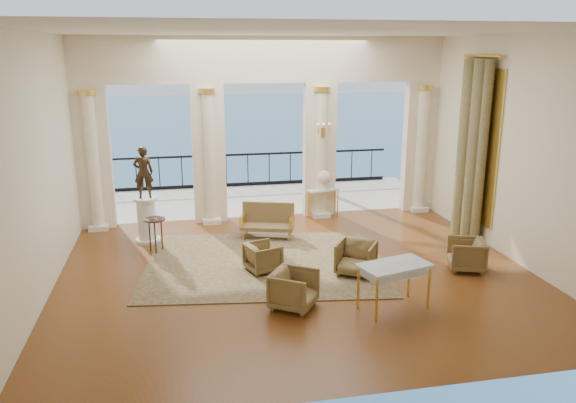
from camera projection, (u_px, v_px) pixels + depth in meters
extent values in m
plane|color=#44280C|center=(297.00, 274.00, 10.83)|extent=(9.00, 9.00, 0.00)
plane|color=#F2E9CB|center=(371.00, 225.00, 6.45)|extent=(9.00, 0.00, 9.00)
plane|color=#F2E9CB|center=(35.00, 170.00, 9.39)|extent=(0.00, 8.00, 8.00)
plane|color=#F2E9CB|center=(520.00, 151.00, 11.08)|extent=(0.00, 8.00, 8.00)
plane|color=white|center=(298.00, 31.00, 9.64)|extent=(9.00, 9.00, 0.00)
cube|color=beige|center=(264.00, 60.00, 13.43)|extent=(9.00, 0.30, 1.10)
cube|color=beige|center=(94.00, 158.00, 13.25)|extent=(0.80, 0.30, 3.40)
cylinder|color=beige|center=(93.00, 164.00, 13.10)|extent=(0.28, 0.28, 3.20)
cylinder|color=gold|center=(86.00, 92.00, 12.67)|extent=(0.40, 0.40, 0.12)
cube|color=silver|center=(99.00, 227.00, 13.51)|extent=(0.45, 0.45, 0.12)
cube|color=beige|center=(209.00, 154.00, 13.76)|extent=(0.80, 0.30, 3.40)
cylinder|color=beige|center=(209.00, 160.00, 13.61)|extent=(0.28, 0.28, 3.20)
cylinder|color=gold|center=(207.00, 91.00, 13.18)|extent=(0.40, 0.40, 0.12)
cube|color=silver|center=(212.00, 220.00, 14.02)|extent=(0.45, 0.45, 0.12)
cube|color=beige|center=(319.00, 150.00, 14.28)|extent=(0.80, 0.30, 3.40)
cylinder|color=beige|center=(321.00, 155.00, 14.14)|extent=(0.28, 0.28, 3.20)
cylinder|color=gold|center=(322.00, 89.00, 13.70)|extent=(0.40, 0.40, 0.12)
cube|color=silver|center=(320.00, 214.00, 14.55)|extent=(0.45, 0.45, 0.12)
cube|color=beige|center=(419.00, 147.00, 14.79)|extent=(0.80, 0.30, 3.40)
cylinder|color=beige|center=(421.00, 152.00, 14.65)|extent=(0.28, 0.28, 3.20)
cylinder|color=gold|center=(425.00, 87.00, 14.21)|extent=(0.40, 0.40, 0.12)
cube|color=silver|center=(418.00, 208.00, 15.06)|extent=(0.45, 0.45, 0.12)
cube|color=#B0A893|center=(255.00, 200.00, 16.33)|extent=(10.00, 3.60, 0.10)
cube|color=black|center=(248.00, 154.00, 17.56)|extent=(9.00, 0.06, 0.06)
cube|color=black|center=(248.00, 184.00, 17.81)|extent=(9.00, 0.06, 0.10)
cylinder|color=black|center=(248.00, 170.00, 17.70)|extent=(0.03, 0.03, 1.00)
cylinder|color=black|center=(113.00, 176.00, 16.92)|extent=(0.03, 0.03, 1.00)
cylinder|color=black|center=(372.00, 165.00, 18.47)|extent=(0.03, 0.03, 1.00)
cylinder|color=#4C3823|center=(316.00, 121.00, 16.89)|extent=(0.20, 0.20, 4.20)
plane|color=teal|center=(195.00, 134.00, 69.17)|extent=(160.00, 160.00, 0.00)
cylinder|color=brown|center=(482.00, 154.00, 12.10)|extent=(0.26, 0.26, 4.00)
cylinder|color=brown|center=(470.00, 151.00, 12.52)|extent=(0.32, 0.32, 4.00)
cylinder|color=brown|center=(462.00, 147.00, 12.95)|extent=(0.26, 0.26, 4.00)
cylinder|color=gold|center=(482.00, 56.00, 12.00)|extent=(0.08, 1.40, 0.08)
cube|color=gold|center=(479.00, 146.00, 12.53)|extent=(0.04, 1.60, 3.40)
cube|color=gold|center=(323.00, 133.00, 13.85)|extent=(0.10, 0.04, 0.25)
cylinder|color=gold|center=(318.00, 129.00, 13.72)|extent=(0.02, 0.02, 0.22)
cylinder|color=gold|center=(324.00, 129.00, 13.75)|extent=(0.02, 0.02, 0.22)
cylinder|color=gold|center=(329.00, 129.00, 13.77)|extent=(0.02, 0.02, 0.22)
cube|color=#2D2F19|center=(265.00, 263.00, 11.37)|extent=(5.18, 4.28, 0.02)
imported|color=#47341C|center=(294.00, 288.00, 9.35)|extent=(0.92, 0.93, 0.71)
imported|color=#47341C|center=(356.00, 256.00, 10.76)|extent=(0.93, 0.92, 0.71)
imported|color=#47341C|center=(466.00, 253.00, 10.96)|extent=(0.80, 0.83, 0.68)
imported|color=#47341C|center=(263.00, 256.00, 10.91)|extent=(0.72, 0.75, 0.62)
cube|color=#47341C|center=(267.00, 227.00, 12.81)|extent=(1.29, 0.82, 0.09)
cube|color=#47341C|center=(268.00, 212.00, 12.96)|extent=(1.17, 0.42, 0.49)
cube|color=gold|center=(243.00, 220.00, 12.82)|extent=(0.21, 0.49, 0.23)
cube|color=gold|center=(292.00, 221.00, 12.72)|extent=(0.21, 0.49, 0.23)
cylinder|color=gold|center=(244.00, 235.00, 12.72)|extent=(0.04, 0.04, 0.22)
cylinder|color=gold|center=(289.00, 237.00, 12.62)|extent=(0.04, 0.04, 0.22)
cylinder|color=gold|center=(247.00, 230.00, 13.09)|extent=(0.04, 0.04, 0.22)
cylinder|color=gold|center=(290.00, 231.00, 12.99)|extent=(0.04, 0.04, 0.22)
cube|color=#9EB4C8|center=(395.00, 266.00, 9.21)|extent=(1.27, 0.90, 0.05)
cylinder|color=gold|center=(377.00, 300.00, 8.86)|extent=(0.05, 0.05, 0.74)
cylinder|color=gold|center=(429.00, 288.00, 9.31)|extent=(0.05, 0.05, 0.74)
cylinder|color=gold|center=(358.00, 288.00, 9.31)|extent=(0.05, 0.05, 0.74)
cylinder|color=gold|center=(409.00, 277.00, 9.76)|extent=(0.05, 0.05, 0.74)
cylinder|color=silver|center=(148.00, 240.00, 12.65)|extent=(0.56, 0.56, 0.07)
cylinder|color=silver|center=(147.00, 220.00, 12.52)|extent=(0.41, 0.41, 0.89)
cylinder|color=silver|center=(145.00, 199.00, 12.39)|extent=(0.52, 0.52, 0.06)
imported|color=#312215|center=(143.00, 172.00, 12.23)|extent=(0.43, 0.30, 1.15)
cube|color=silver|center=(323.00, 190.00, 14.26)|extent=(0.85, 0.51, 0.04)
cylinder|color=gold|center=(313.00, 207.00, 14.12)|extent=(0.04, 0.04, 0.71)
cylinder|color=gold|center=(337.00, 204.00, 14.42)|extent=(0.04, 0.04, 0.71)
cylinder|color=gold|center=(309.00, 205.00, 14.31)|extent=(0.04, 0.04, 0.71)
cylinder|color=gold|center=(333.00, 201.00, 14.61)|extent=(0.04, 0.04, 0.71)
cylinder|color=silver|center=(324.00, 185.00, 14.23)|extent=(0.18, 0.18, 0.23)
sphere|color=#E7A6B3|center=(324.00, 177.00, 14.18)|extent=(0.37, 0.37, 0.37)
cylinder|color=black|center=(155.00, 219.00, 11.83)|extent=(0.46, 0.46, 0.03)
cylinder|color=black|center=(162.00, 235.00, 12.02)|extent=(0.03, 0.03, 0.71)
cylinder|color=black|center=(150.00, 235.00, 11.98)|extent=(0.03, 0.03, 0.71)
cylinder|color=black|center=(155.00, 238.00, 11.79)|extent=(0.03, 0.03, 0.71)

